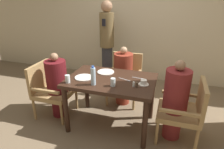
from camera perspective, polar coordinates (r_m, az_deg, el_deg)
name	(u,v)px	position (r m, az deg, el deg)	size (l,w,h in m)	color
ground_plane	(111,124)	(3.17, -0.23, -13.93)	(16.00, 16.00, 0.00)	#7A664C
wall_back	(139,16)	(4.45, 7.67, 16.27)	(8.00, 0.06, 2.80)	beige
dining_table	(111,86)	(2.82, -0.25, -3.26)	(1.22, 0.82, 0.76)	#331E14
chair_left_side	(50,88)	(3.33, -17.28, -3.64)	(0.55, 0.55, 0.86)	#A88451
diner_in_left_chair	(57,85)	(3.23, -15.36, -2.85)	(0.32, 0.32, 1.06)	#5B1419
chair_far_side	(125,76)	(3.62, 3.72, -0.41)	(0.55, 0.55, 0.86)	#A88451
diner_in_far_chair	(123,75)	(3.47, 3.18, -0.23)	(0.32, 0.32, 1.05)	maroon
chair_right_side	(186,109)	(2.82, 20.26, -9.20)	(0.55, 0.55, 0.86)	#A88451
diner_in_right_chair	(175,100)	(2.76, 17.64, -6.98)	(0.32, 0.32, 1.12)	maroon
standing_host	(107,41)	(4.20, -1.45, 9.52)	(0.29, 0.33, 1.73)	#2D2D33
plate_main_left	(84,77)	(2.84, -8.07, -0.83)	(0.25, 0.25, 0.01)	white
plate_main_right	(106,72)	(3.00, -1.80, 0.75)	(0.25, 0.25, 0.01)	white
teacup_with_saucer	(144,83)	(2.64, 9.02, -2.30)	(0.14, 0.14, 0.06)	white
water_bottle	(93,76)	(2.58, -5.41, -0.45)	(0.06, 0.06, 0.26)	silver
glass_tall_near	(68,79)	(2.71, -12.58, -1.23)	(0.06, 0.06, 0.11)	silver
glass_tall_mid	(113,82)	(2.55, 0.28, -2.21)	(0.06, 0.06, 0.11)	silver
salt_shaker	(134,84)	(2.56, 6.21, -2.78)	(0.03, 0.03, 0.07)	white
pepper_shaker	(137,85)	(2.55, 7.07, -2.92)	(0.03, 0.03, 0.07)	#4C3D2D
fork_beside_plate	(126,80)	(2.75, 3.93, -1.50)	(0.18, 0.08, 0.00)	silver
knife_beside_plate	(140,78)	(2.82, 7.93, -1.09)	(0.20, 0.03, 0.00)	silver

